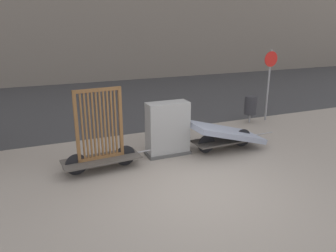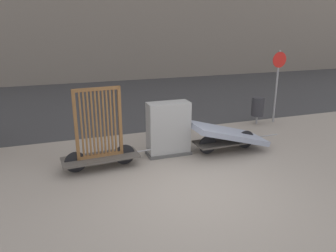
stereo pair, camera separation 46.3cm
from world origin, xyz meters
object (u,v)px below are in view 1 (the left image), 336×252
at_px(utility_cabinet, 168,130).
at_px(bike_cart_with_mattress, 226,133).
at_px(trash_bin, 251,105).
at_px(sign_post, 269,76).
at_px(bike_cart_with_bedframe, 101,143).

bearing_deg(utility_cabinet, bike_cart_with_mattress, -10.47).
height_order(utility_cabinet, trash_bin, utility_cabinet).
xyz_separation_m(bike_cart_with_mattress, trash_bin, (2.09, 1.80, 0.13)).
height_order(bike_cart_with_mattress, utility_cabinet, utility_cabinet).
relative_size(bike_cart_with_mattress, utility_cabinet, 1.90).
xyz_separation_m(utility_cabinet, sign_post, (4.24, 1.52, 0.87)).
bearing_deg(bike_cart_with_bedframe, trash_bin, 14.63).
bearing_deg(utility_cabinet, trash_bin, 22.97).
height_order(bike_cart_with_bedframe, bike_cart_with_mattress, bike_cart_with_bedframe).
xyz_separation_m(bike_cart_with_bedframe, bike_cart_with_mattress, (3.22, -0.00, -0.19)).
distance_m(bike_cart_with_bedframe, bike_cart_with_mattress, 3.22).
distance_m(utility_cabinet, sign_post, 4.59).
relative_size(bike_cart_with_bedframe, bike_cart_with_mattress, 0.95).
xyz_separation_m(bike_cart_with_bedframe, sign_post, (5.96, 1.79, 0.86)).
distance_m(utility_cabinet, trash_bin, 3.90).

